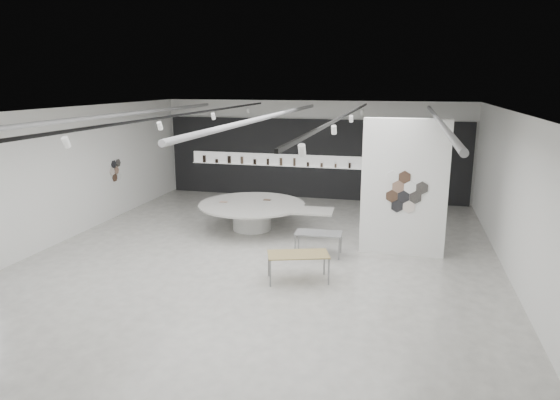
% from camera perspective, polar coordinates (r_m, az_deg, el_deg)
% --- Properties ---
extents(room, '(12.02, 14.02, 3.82)m').
position_cam_1_polar(room, '(12.90, -2.16, 2.51)').
color(room, '#BAB8AF').
rests_on(room, ground).
extents(back_wall_display, '(11.80, 0.27, 3.10)m').
position_cam_1_polar(back_wall_display, '(19.64, 3.58, 4.68)').
color(back_wall_display, black).
rests_on(back_wall_display, ground).
extents(partition_column, '(2.20, 0.38, 3.60)m').
position_cam_1_polar(partition_column, '(13.43, 13.99, 1.36)').
color(partition_column, white).
rests_on(partition_column, ground).
extents(display_island, '(4.34, 3.46, 0.84)m').
position_cam_1_polar(display_island, '(15.48, -2.99, -1.45)').
color(display_island, white).
rests_on(display_island, ground).
extents(sample_table_wood, '(1.54, 1.11, 0.65)m').
position_cam_1_polar(sample_table_wood, '(11.53, 2.09, -6.39)').
color(sample_table_wood, '#97814E').
rests_on(sample_table_wood, ground).
extents(sample_table_stone, '(1.25, 0.66, 0.63)m').
position_cam_1_polar(sample_table_stone, '(13.22, 4.42, -3.95)').
color(sample_table_stone, gray).
rests_on(sample_table_stone, ground).
extents(kitchen_counter, '(1.67, 0.69, 1.31)m').
position_cam_1_polar(kitchen_counter, '(19.14, 12.68, 0.89)').
color(kitchen_counter, white).
rests_on(kitchen_counter, ground).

